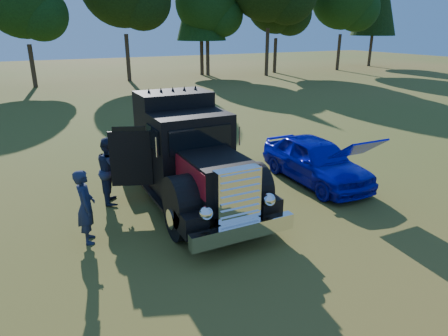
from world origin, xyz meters
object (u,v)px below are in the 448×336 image
(hotrod_coupe, at_px, (316,160))
(spectator_far, at_px, (111,170))
(diamond_t_truck, at_px, (186,157))
(spectator_near, at_px, (86,207))

(hotrod_coupe, distance_m, spectator_far, 6.30)
(diamond_t_truck, xyz_separation_m, spectator_far, (-1.94, 0.79, -0.33))
(spectator_far, bearing_deg, diamond_t_truck, -100.13)
(hotrod_coupe, bearing_deg, spectator_near, -174.50)
(hotrod_coupe, height_order, spectator_near, hotrod_coupe)
(hotrod_coupe, relative_size, spectator_far, 2.27)
(diamond_t_truck, distance_m, spectator_far, 2.12)
(spectator_near, height_order, spectator_far, spectator_far)
(spectator_far, bearing_deg, hotrod_coupe, -90.23)
(hotrod_coupe, distance_m, spectator_near, 7.19)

